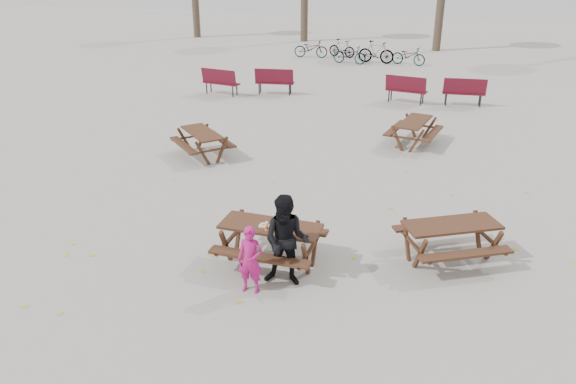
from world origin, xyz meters
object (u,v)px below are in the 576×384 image
(soda_bottle, at_px, (267,227))
(adult, at_px, (286,241))
(food_tray, at_px, (264,226))
(main_picnic_table, at_px, (271,234))
(child, at_px, (250,260))
(picnic_table_north, at_px, (203,144))
(picnic_table_east, at_px, (450,242))
(picnic_table_far, at_px, (414,133))

(soda_bottle, distance_m, adult, 0.58)
(food_tray, xyz_separation_m, adult, (0.56, -0.44, 0.02))
(main_picnic_table, height_order, child, child)
(food_tray, height_order, child, child)
(soda_bottle, height_order, child, child)
(main_picnic_table, distance_m, soda_bottle, 0.34)
(child, xyz_separation_m, picnic_table_north, (-3.70, 5.75, -0.24))
(main_picnic_table, xyz_separation_m, child, (-0.01, -0.96, 0.01))
(main_picnic_table, xyz_separation_m, soda_bottle, (0.00, -0.21, 0.26))
(soda_bottle, xyz_separation_m, adult, (0.47, -0.33, -0.03))
(picnic_table_east, xyz_separation_m, picnic_table_north, (-6.78, 3.66, -0.02))
(soda_bottle, height_order, picnic_table_far, soda_bottle)
(picnic_table_north, height_order, picnic_table_far, picnic_table_far)
(soda_bottle, distance_m, picnic_table_far, 8.04)
(picnic_table_north, bearing_deg, picnic_table_far, 69.90)
(picnic_table_far, bearing_deg, picnic_table_north, 127.01)
(soda_bottle, xyz_separation_m, picnic_table_east, (3.07, 1.35, -0.48))
(adult, xyz_separation_m, picnic_table_far, (1.20, 8.18, -0.46))
(adult, distance_m, picnic_table_north, 6.80)
(child, distance_m, adult, 0.68)
(picnic_table_east, bearing_deg, picnic_table_north, 121.33)
(main_picnic_table, distance_m, picnic_table_north, 6.06)
(food_tray, xyz_separation_m, child, (0.07, -0.85, -0.20))
(child, bearing_deg, adult, 35.74)
(adult, height_order, picnic_table_north, adult)
(soda_bottle, height_order, picnic_table_east, soda_bottle)
(picnic_table_east, height_order, picnic_table_north, picnic_table_east)
(food_tray, height_order, soda_bottle, soda_bottle)
(food_tray, height_order, adult, adult)
(soda_bottle, bearing_deg, picnic_table_north, 126.58)
(food_tray, relative_size, picnic_table_east, 0.10)
(child, bearing_deg, picnic_table_far, 74.10)
(picnic_table_east, xyz_separation_m, picnic_table_far, (-1.40, 6.50, -0.01))
(main_picnic_table, height_order, food_tray, food_tray)
(soda_bottle, distance_m, child, 0.79)
(child, height_order, picnic_table_east, child)
(food_tray, distance_m, child, 0.88)
(food_tray, height_order, picnic_table_far, food_tray)
(main_picnic_table, bearing_deg, food_tray, -126.72)
(food_tray, bearing_deg, picnic_table_far, 77.22)
(picnic_table_north, distance_m, picnic_table_far, 6.09)
(picnic_table_east, bearing_deg, adult, -177.46)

